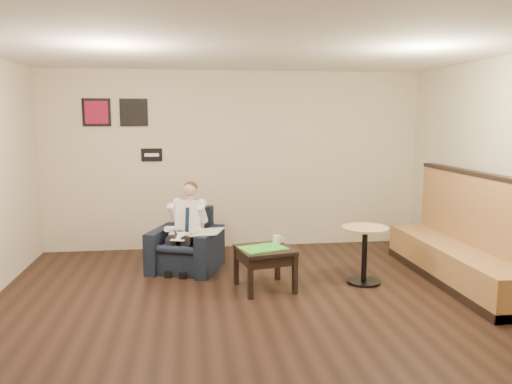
{
  "coord_description": "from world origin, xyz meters",
  "views": [
    {
      "loc": [
        -0.73,
        -4.89,
        2.04
      ],
      "look_at": [
        0.09,
        1.2,
        1.15
      ],
      "focal_mm": 35.0,
      "sensor_mm": 36.0,
      "label": 1
    }
  ],
  "objects": [
    {
      "name": "ground",
      "position": [
        0.0,
        0.0,
        0.0
      ],
      "size": [
        6.0,
        6.0,
        0.0
      ],
      "primitive_type": "plane",
      "color": "black",
      "rests_on": "ground"
    },
    {
      "name": "wall_back",
      "position": [
        0.0,
        3.0,
        1.4
      ],
      "size": [
        6.0,
        0.02,
        2.8
      ],
      "primitive_type": "cube",
      "color": "beige",
      "rests_on": "ground"
    },
    {
      "name": "wall_front",
      "position": [
        0.0,
        -3.0,
        1.4
      ],
      "size": [
        6.0,
        0.02,
        2.8
      ],
      "primitive_type": "cube",
      "color": "beige",
      "rests_on": "ground"
    },
    {
      "name": "ceiling",
      "position": [
        0.0,
        0.0,
        2.8
      ],
      "size": [
        6.0,
        6.0,
        0.02
      ],
      "primitive_type": "cube",
      "color": "white",
      "rests_on": "wall_back"
    },
    {
      "name": "seating_sign",
      "position": [
        -1.3,
        2.98,
        1.5
      ],
      "size": [
        0.32,
        0.02,
        0.2
      ],
      "primitive_type": "cube",
      "color": "black",
      "rests_on": "wall_back"
    },
    {
      "name": "art_print_left",
      "position": [
        -2.1,
        2.98,
        2.15
      ],
      "size": [
        0.42,
        0.03,
        0.42
      ],
      "primitive_type": "cube",
      "color": "maroon",
      "rests_on": "wall_back"
    },
    {
      "name": "art_print_right",
      "position": [
        -1.55,
        2.98,
        2.15
      ],
      "size": [
        0.42,
        0.03,
        0.42
      ],
      "primitive_type": "cube",
      "color": "black",
      "rests_on": "wall_back"
    },
    {
      "name": "armchair",
      "position": [
        -0.8,
        1.81,
        0.42
      ],
      "size": [
        1.11,
        1.11,
        0.83
      ],
      "primitive_type": "cube",
      "rotation": [
        0.0,
        0.0,
        -0.36
      ],
      "color": "black",
      "rests_on": "ground"
    },
    {
      "name": "seated_man",
      "position": [
        -0.83,
        1.7,
        0.57
      ],
      "size": [
        0.79,
        0.95,
        1.14
      ],
      "primitive_type": null,
      "rotation": [
        0.0,
        0.0,
        -0.36
      ],
      "color": "white",
      "rests_on": "armchair"
    },
    {
      "name": "lap_papers",
      "position": [
        -0.86,
        1.62,
        0.51
      ],
      "size": [
        0.26,
        0.31,
        0.01
      ],
      "primitive_type": "cube",
      "rotation": [
        0.0,
        0.0,
        -0.29
      ],
      "color": "white",
      "rests_on": "seated_man"
    },
    {
      "name": "newspaper",
      "position": [
        -0.5,
        1.6,
        0.57
      ],
      "size": [
        0.48,
        0.54,
        0.01
      ],
      "primitive_type": "cube",
      "rotation": [
        0.0,
        0.0,
        -0.31
      ],
      "color": "silver",
      "rests_on": "armchair"
    },
    {
      "name": "side_table",
      "position": [
        0.16,
        0.89,
        0.26
      ],
      "size": [
        0.74,
        0.74,
        0.51
      ],
      "primitive_type": "cube",
      "rotation": [
        0.0,
        0.0,
        0.2
      ],
      "color": "black",
      "rests_on": "ground"
    },
    {
      "name": "green_folder",
      "position": [
        0.13,
        0.86,
        0.52
      ],
      "size": [
        0.6,
        0.51,
        0.01
      ],
      "primitive_type": "cube",
      "rotation": [
        0.0,
        0.0,
        0.34
      ],
      "color": "#3EDA2B",
      "rests_on": "side_table"
    },
    {
      "name": "coffee_mug",
      "position": [
        0.33,
        1.06,
        0.56
      ],
      "size": [
        0.11,
        0.11,
        0.11
      ],
      "primitive_type": "cylinder",
      "rotation": [
        0.0,
        0.0,
        0.2
      ],
      "color": "white",
      "rests_on": "side_table"
    },
    {
      "name": "smartphone",
      "position": [
        0.18,
        1.07,
        0.52
      ],
      "size": [
        0.16,
        0.08,
        0.01
      ],
      "primitive_type": "cube",
      "rotation": [
        0.0,
        0.0,
        0.03
      ],
      "color": "black",
      "rests_on": "side_table"
    },
    {
      "name": "banquette",
      "position": [
        2.59,
        0.83,
        0.69
      ],
      "size": [
        0.64,
        2.68,
        1.37
      ],
      "primitive_type": "cube",
      "color": "#9E6D3D",
      "rests_on": "ground"
    },
    {
      "name": "cafe_table",
      "position": [
        1.43,
        0.94,
        0.36
      ],
      "size": [
        0.6,
        0.6,
        0.72
      ],
      "primitive_type": "cylinder",
      "rotation": [
        0.0,
        0.0,
        -0.04
      ],
      "color": "tan",
      "rests_on": "ground"
    }
  ]
}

